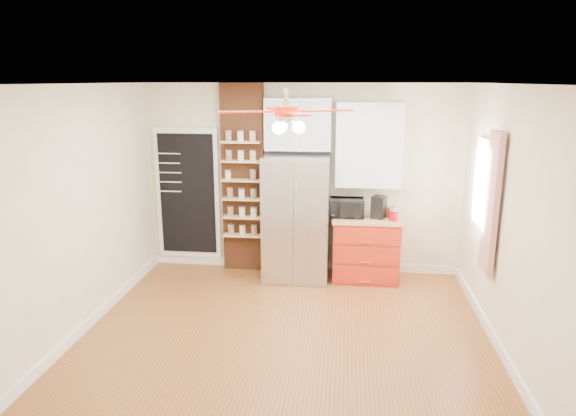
# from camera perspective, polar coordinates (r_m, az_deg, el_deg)

# --- Properties ---
(floor) EXTENTS (4.50, 4.50, 0.00)m
(floor) POSITION_cam_1_polar(r_m,az_deg,el_deg) (5.93, -0.18, -13.46)
(floor) COLOR brown
(floor) RESTS_ON ground
(ceiling) EXTENTS (4.50, 4.50, 0.00)m
(ceiling) POSITION_cam_1_polar(r_m,az_deg,el_deg) (5.26, -0.20, 13.65)
(ceiling) COLOR white
(ceiling) RESTS_ON wall_back
(wall_back) EXTENTS (4.50, 0.02, 2.70)m
(wall_back) POSITION_cam_1_polar(r_m,az_deg,el_deg) (7.38, 1.63, 3.21)
(wall_back) COLOR #EDE7BF
(wall_back) RESTS_ON floor
(wall_front) EXTENTS (4.50, 0.02, 2.70)m
(wall_front) POSITION_cam_1_polar(r_m,az_deg,el_deg) (3.56, -4.02, -8.93)
(wall_front) COLOR #EDE7BF
(wall_front) RESTS_ON floor
(wall_left) EXTENTS (0.02, 4.00, 2.70)m
(wall_left) POSITION_cam_1_polar(r_m,az_deg,el_deg) (6.11, -21.63, -0.07)
(wall_left) COLOR #EDE7BF
(wall_left) RESTS_ON floor
(wall_right) EXTENTS (0.02, 4.00, 2.70)m
(wall_right) POSITION_cam_1_polar(r_m,az_deg,el_deg) (5.64, 23.15, -1.34)
(wall_right) COLOR #EDE7BF
(wall_right) RESTS_ON floor
(chalkboard) EXTENTS (0.95, 0.05, 1.95)m
(chalkboard) POSITION_cam_1_polar(r_m,az_deg,el_deg) (7.72, -11.08, 1.55)
(chalkboard) COLOR white
(chalkboard) RESTS_ON wall_back
(brick_pillar) EXTENTS (0.60, 0.16, 2.70)m
(brick_pillar) POSITION_cam_1_polar(r_m,az_deg,el_deg) (7.42, -4.98, 3.22)
(brick_pillar) COLOR brown
(brick_pillar) RESTS_ON floor
(fridge) EXTENTS (0.90, 0.70, 1.75)m
(fridge) POSITION_cam_1_polar(r_m,az_deg,el_deg) (7.13, 0.95, -1.09)
(fridge) COLOR silver
(fridge) RESTS_ON floor
(upper_glass_cabinet) EXTENTS (0.90, 0.35, 0.70)m
(upper_glass_cabinet) POSITION_cam_1_polar(r_m,az_deg,el_deg) (7.10, 1.15, 9.31)
(upper_glass_cabinet) COLOR white
(upper_glass_cabinet) RESTS_ON wall_back
(red_cabinet) EXTENTS (0.94, 0.64, 0.90)m
(red_cabinet) POSITION_cam_1_polar(r_m,az_deg,el_deg) (7.27, 8.62, -4.42)
(red_cabinet) COLOR #AD2513
(red_cabinet) RESTS_ON floor
(upper_shelf_unit) EXTENTS (0.90, 0.30, 1.15)m
(upper_shelf_unit) POSITION_cam_1_polar(r_m,az_deg,el_deg) (7.13, 9.00, 6.93)
(upper_shelf_unit) COLOR white
(upper_shelf_unit) RESTS_ON wall_back
(window) EXTENTS (0.04, 0.75, 1.05)m
(window) POSITION_cam_1_polar(r_m,az_deg,el_deg) (6.44, 20.95, 2.49)
(window) COLOR white
(window) RESTS_ON wall_right
(curtain) EXTENTS (0.06, 0.40, 1.55)m
(curtain) POSITION_cam_1_polar(r_m,az_deg,el_deg) (5.93, 21.67, 0.50)
(curtain) COLOR #AE2017
(curtain) RESTS_ON wall_right
(ceiling_fan) EXTENTS (1.40, 1.40, 0.44)m
(ceiling_fan) POSITION_cam_1_polar(r_m,az_deg,el_deg) (5.26, -0.20, 10.64)
(ceiling_fan) COLOR silver
(ceiling_fan) RESTS_ON ceiling
(toaster_oven) EXTENTS (0.47, 0.32, 0.25)m
(toaster_oven) POSITION_cam_1_polar(r_m,az_deg,el_deg) (7.11, 6.56, 0.03)
(toaster_oven) COLOR black
(toaster_oven) RESTS_ON red_cabinet
(coffee_maker) EXTENTS (0.23, 0.24, 0.30)m
(coffee_maker) POSITION_cam_1_polar(r_m,az_deg,el_deg) (7.09, 10.05, 0.09)
(coffee_maker) COLOR black
(coffee_maker) RESTS_ON red_cabinet
(canister_left) EXTENTS (0.12, 0.12, 0.14)m
(canister_left) POSITION_cam_1_polar(r_m,az_deg,el_deg) (7.02, 11.65, -0.85)
(canister_left) COLOR #A10813
(canister_left) RESTS_ON red_cabinet
(canister_right) EXTENTS (0.14, 0.14, 0.13)m
(canister_right) POSITION_cam_1_polar(r_m,az_deg,el_deg) (7.18, 11.36, -0.50)
(canister_right) COLOR #AD2609
(canister_right) RESTS_ON red_cabinet
(pantry_jar_oats) EXTENTS (0.09, 0.09, 0.12)m
(pantry_jar_oats) POSITION_cam_1_polar(r_m,az_deg,el_deg) (7.33, -6.69, 3.69)
(pantry_jar_oats) COLOR beige
(pantry_jar_oats) RESTS_ON brick_pillar
(pantry_jar_beans) EXTENTS (0.12, 0.12, 0.14)m
(pantry_jar_beans) POSITION_cam_1_polar(r_m,az_deg,el_deg) (7.21, -3.91, 3.66)
(pantry_jar_beans) COLOR #8D5C47
(pantry_jar_beans) RESTS_ON brick_pillar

